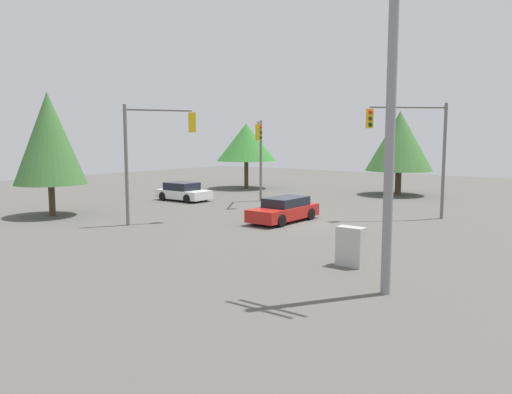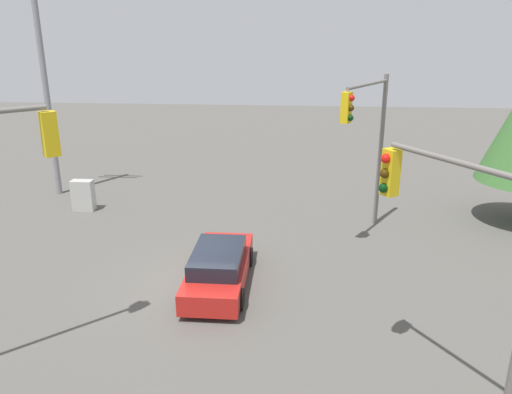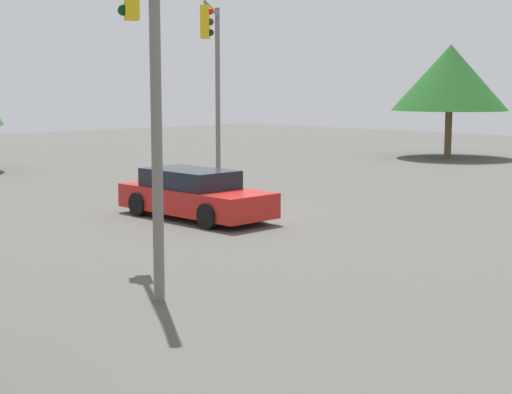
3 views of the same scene
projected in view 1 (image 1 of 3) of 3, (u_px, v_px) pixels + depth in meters
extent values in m
plane|color=#54514C|center=(297.00, 223.00, 26.76)|extent=(80.00, 80.00, 0.00)
cube|color=red|center=(284.00, 212.00, 27.15)|extent=(1.75, 4.67, 0.65)
cube|color=black|center=(286.00, 202.00, 27.27)|extent=(1.54, 2.57, 0.49)
cylinder|color=black|center=(281.00, 221.00, 25.53)|extent=(0.22, 0.65, 0.65)
cylinder|color=black|center=(255.00, 218.00, 26.53)|extent=(0.22, 0.65, 0.65)
cylinder|color=black|center=(310.00, 214.00, 27.81)|extent=(0.22, 0.65, 0.65)
cylinder|color=black|center=(286.00, 211.00, 28.81)|extent=(0.22, 0.65, 0.65)
cube|color=silver|center=(184.00, 194.00, 36.39)|extent=(4.05, 1.92, 0.61)
cube|color=black|center=(182.00, 186.00, 36.45)|extent=(2.23, 1.69, 0.54)
cylinder|color=black|center=(205.00, 196.00, 36.37)|extent=(0.62, 0.22, 0.62)
cylinder|color=black|center=(187.00, 199.00, 34.93)|extent=(0.62, 0.22, 0.62)
cylinder|color=black|center=(181.00, 194.00, 37.89)|extent=(0.62, 0.22, 0.62)
cylinder|color=black|center=(163.00, 196.00, 36.45)|extent=(0.62, 0.22, 0.62)
cylinder|color=slate|center=(126.00, 166.00, 25.70)|extent=(0.18, 0.18, 6.25)
cylinder|color=slate|center=(159.00, 110.00, 26.03)|extent=(1.88, 3.10, 0.12)
cube|color=gold|center=(192.00, 122.00, 26.76)|extent=(0.41, 0.43, 1.05)
sphere|color=red|center=(191.00, 116.00, 26.88)|extent=(0.22, 0.22, 0.22)
sphere|color=#392605|center=(191.00, 123.00, 26.92)|extent=(0.22, 0.22, 0.22)
sphere|color=black|center=(191.00, 129.00, 26.96)|extent=(0.22, 0.22, 0.22)
cylinder|color=slate|center=(444.00, 161.00, 27.88)|extent=(0.18, 0.18, 6.47)
cylinder|color=slate|center=(408.00, 107.00, 27.33)|extent=(3.26, 3.03, 0.12)
cube|color=gold|center=(370.00, 119.00, 27.20)|extent=(0.44, 0.44, 1.05)
sphere|color=red|center=(371.00, 112.00, 26.99)|extent=(0.22, 0.22, 0.22)
sphere|color=#392605|center=(371.00, 118.00, 27.02)|extent=(0.22, 0.22, 0.22)
sphere|color=black|center=(370.00, 125.00, 27.06)|extent=(0.22, 0.22, 0.22)
cylinder|color=slate|center=(261.00, 161.00, 35.85)|extent=(0.18, 0.18, 5.79)
cylinder|color=slate|center=(259.00, 123.00, 33.81)|extent=(2.04, 2.99, 0.12)
cube|color=gold|center=(258.00, 132.00, 32.14)|extent=(0.42, 0.44, 1.05)
sphere|color=red|center=(260.00, 127.00, 32.09)|extent=(0.22, 0.22, 0.22)
sphere|color=#392605|center=(260.00, 132.00, 32.13)|extent=(0.22, 0.22, 0.22)
sphere|color=black|center=(260.00, 137.00, 32.17)|extent=(0.22, 0.22, 0.22)
cylinder|color=gray|center=(391.00, 99.00, 13.95)|extent=(0.28, 0.28, 11.21)
cube|color=#B2B2AD|center=(351.00, 247.00, 17.67)|extent=(0.97, 0.50, 1.41)
cylinder|color=#4C3823|center=(398.00, 183.00, 40.02)|extent=(0.49, 0.49, 1.95)
cone|color=#3D7033|center=(399.00, 141.00, 39.63)|extent=(5.26, 5.26, 4.72)
cylinder|color=#4C3823|center=(52.00, 200.00, 29.19)|extent=(0.36, 0.36, 1.87)
cone|color=#3D7033|center=(49.00, 138.00, 28.76)|extent=(4.07, 4.07, 5.32)
cylinder|color=#4C3823|center=(246.00, 175.00, 45.32)|extent=(0.37, 0.37, 2.50)
cone|color=#337A2D|center=(246.00, 142.00, 44.98)|extent=(5.33, 5.33, 3.35)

